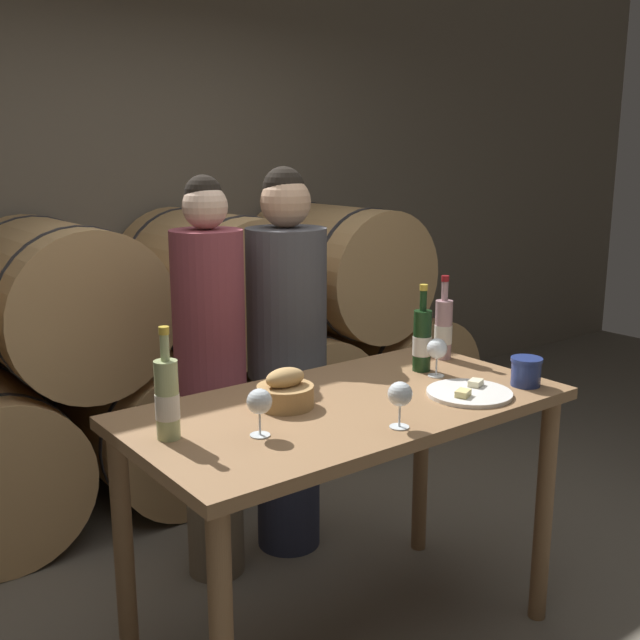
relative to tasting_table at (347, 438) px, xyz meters
The scene contains 14 objects.
stone_wall_back 2.37m from the tasting_table, 90.00° to the left, with size 10.00×0.12×3.20m.
barrel_stack 1.62m from the tasting_table, 90.00° to the left, with size 4.03×0.97×1.42m.
tasting_table is the anchor object (origin of this frame).
person_left 0.72m from the tasting_table, 100.18° to the left, with size 0.28×0.28×1.64m.
person_right 0.75m from the tasting_table, 70.91° to the left, with size 0.34×0.34×1.66m.
wine_bottle_red 0.53m from the tasting_table, 13.63° to the left, with size 0.07×0.07×0.33m.
wine_bottle_white 0.67m from the tasting_table, behind, with size 0.07×0.07×0.33m.
wine_bottle_rose 0.71m from the tasting_table, 15.76° to the left, with size 0.07×0.07×0.33m.
blue_crock 0.69m from the tasting_table, 22.00° to the right, with size 0.11×0.11×0.10m.
bread_basket 0.28m from the tasting_table, 156.77° to the left, with size 0.19×0.19×0.13m.
cheese_plate 0.44m from the tasting_table, 28.08° to the right, with size 0.29×0.29×0.04m.
wine_glass_far_left 0.47m from the tasting_table, 168.42° to the right, with size 0.08×0.08×0.14m.
wine_glass_left 0.36m from the tasting_table, 95.58° to the right, with size 0.08×0.08×0.14m.
wine_glass_center 0.50m from the tasting_table, ahead, with size 0.08×0.08×0.14m.
Camera 1 is at (-1.50, -1.82, 1.73)m, focal length 42.00 mm.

